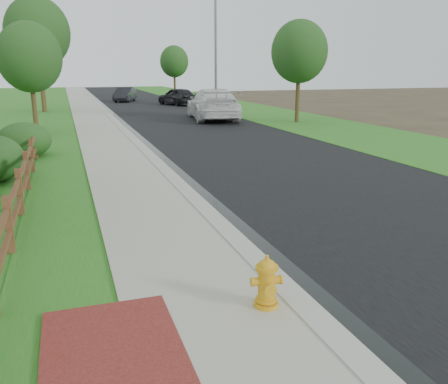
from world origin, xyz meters
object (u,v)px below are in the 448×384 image
object	(u,v)px
fire_hydrant	(267,283)
streetlight	(214,36)
dark_car_mid	(177,96)
white_suv	(213,104)
ranch_fence	(23,179)

from	to	relation	value
fire_hydrant	streetlight	xyz separation A→B (m)	(8.63, 30.03, 5.08)
dark_car_mid	streetlight	world-z (taller)	streetlight
white_suv	streetlight	world-z (taller)	streetlight
ranch_fence	dark_car_mid	size ratio (longest dim) A/B	3.76
streetlight	ranch_fence	bearing A→B (deg)	-117.73
fire_hydrant	white_suv	world-z (taller)	white_suv
white_suv	streetlight	xyz separation A→B (m)	(1.96, 5.97, 4.51)
dark_car_mid	ranch_fence	bearing A→B (deg)	51.39
dark_car_mid	streetlight	size ratio (longest dim) A/B	0.46
white_suv	fire_hydrant	bearing A→B (deg)	82.01
fire_hydrant	streetlight	size ratio (longest dim) A/B	0.08
ranch_fence	fire_hydrant	world-z (taller)	ranch_fence
ranch_fence	white_suv	xyz separation A→B (m)	(10.18, 17.11, 0.39)
white_suv	dark_car_mid	world-z (taller)	white_suv
ranch_fence	dark_car_mid	world-z (taller)	dark_car_mid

